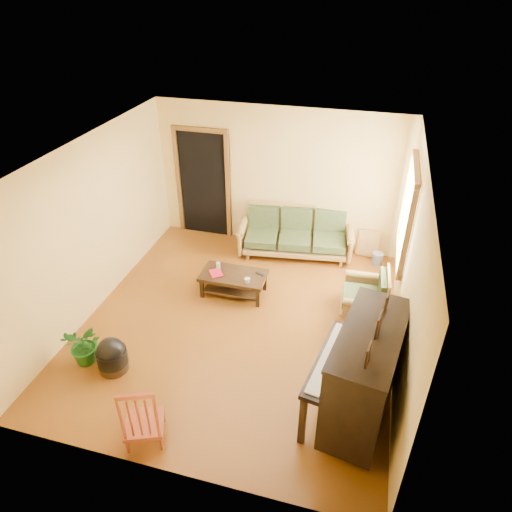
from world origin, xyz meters
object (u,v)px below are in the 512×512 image
(armchair, at_px, (364,293))
(ceramic_crock, at_px, (377,259))
(potted_plant, at_px, (85,345))
(coffee_table, at_px, (234,284))
(piano, at_px, (364,376))
(footstool, at_px, (112,358))
(sofa, at_px, (296,234))
(red_chair, at_px, (142,410))

(armchair, height_order, ceramic_crock, armchair)
(potted_plant, bearing_deg, coffee_table, 53.87)
(piano, bearing_deg, footstool, -168.31)
(sofa, bearing_deg, ceramic_crock, -6.14)
(sofa, distance_m, footstool, 3.89)
(coffee_table, bearing_deg, red_chair, -92.93)
(sofa, xyz_separation_m, coffee_table, (-0.72, -1.45, -0.25))
(sofa, xyz_separation_m, armchair, (1.33, -1.42, -0.05))
(potted_plant, bearing_deg, footstool, -4.38)
(ceramic_crock, xyz_separation_m, potted_plant, (-3.66, -3.47, 0.18))
(sofa, relative_size, piano, 1.37)
(piano, relative_size, potted_plant, 2.54)
(coffee_table, xyz_separation_m, potted_plant, (-1.45, -1.98, 0.10))
(footstool, relative_size, ceramic_crock, 1.73)
(sofa, relative_size, potted_plant, 3.49)
(red_chair, distance_m, potted_plant, 1.57)
(coffee_table, height_order, ceramic_crock, coffee_table)
(footstool, bearing_deg, coffee_table, 62.74)
(sofa, height_order, piano, piano)
(ceramic_crock, bearing_deg, armchair, -96.57)
(coffee_table, height_order, red_chair, red_chair)
(sofa, relative_size, red_chair, 2.24)
(piano, distance_m, red_chair, 2.49)
(armchair, relative_size, piano, 0.53)
(armchair, height_order, piano, piano)
(sofa, xyz_separation_m, red_chair, (-0.87, -4.29, 0.02))
(coffee_table, bearing_deg, potted_plant, -126.13)
(footstool, height_order, ceramic_crock, footstool)
(coffee_table, distance_m, ceramic_crock, 2.68)
(armchair, xyz_separation_m, piano, (0.10, -1.93, 0.27))
(armchair, relative_size, potted_plant, 1.34)
(armchair, xyz_separation_m, ceramic_crock, (0.17, 1.47, -0.27))
(red_chair, height_order, ceramic_crock, red_chair)
(sofa, distance_m, potted_plant, 4.06)
(coffee_table, bearing_deg, piano, -41.41)
(footstool, xyz_separation_m, potted_plant, (-0.41, 0.03, 0.10))
(red_chair, bearing_deg, armchair, 31.18)
(armchair, distance_m, potted_plant, 4.03)
(sofa, height_order, ceramic_crock, sofa)
(red_chair, relative_size, ceramic_crock, 3.93)
(coffee_table, distance_m, red_chair, 2.86)
(coffee_table, relative_size, footstool, 2.62)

